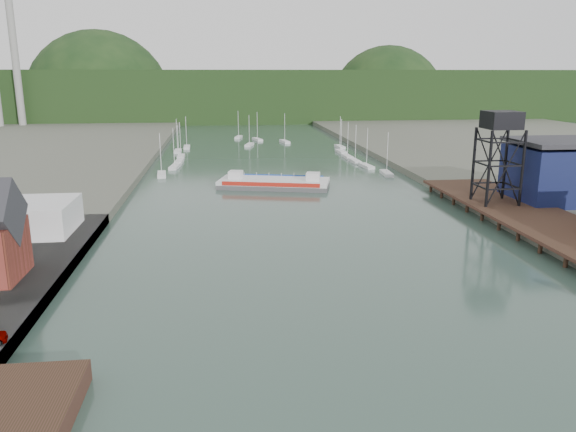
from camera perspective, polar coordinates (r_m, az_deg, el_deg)
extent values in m
plane|color=#2A4237|center=(43.87, 12.27, -19.91)|extent=(600.00, 600.00, 0.00)
cube|color=black|center=(96.17, 24.69, -0.57)|extent=(14.00, 70.00, 0.50)
cylinder|color=black|center=(93.47, 21.48, -1.35)|extent=(0.60, 0.60, 2.20)
cube|color=silver|center=(91.97, -26.37, -0.14)|extent=(18.00, 12.00, 4.50)
cylinder|color=black|center=(100.98, 19.75, 4.48)|extent=(0.50, 0.50, 13.00)
cylinder|color=black|center=(103.79, 22.73, 4.46)|extent=(0.50, 0.50, 13.00)
cylinder|color=black|center=(106.31, 18.33, 5.05)|extent=(0.50, 0.50, 13.00)
cylinder|color=black|center=(108.98, 21.20, 5.02)|extent=(0.50, 0.50, 13.00)
cube|color=black|center=(104.07, 20.89, 9.10)|extent=(5.50, 5.50, 3.00)
cube|color=#0D173A|center=(114.55, 26.67, 3.83)|extent=(20.00, 14.00, 10.00)
cube|color=#2D2D33|center=(113.79, 27.00, 6.75)|extent=(20.50, 14.50, 0.80)
cube|color=silver|center=(140.81, -12.71, 4.12)|extent=(2.67, 7.65, 0.90)
cube|color=silver|center=(151.80, -11.44, 4.90)|extent=(2.81, 7.67, 0.90)
cube|color=silver|center=(160.49, -11.00, 5.42)|extent=(2.35, 7.59, 0.90)
cube|color=silver|center=(170.28, -10.81, 5.93)|extent=(2.01, 7.50, 0.90)
cube|color=silver|center=(182.52, -11.14, 6.47)|extent=(2.00, 7.50, 0.90)
cube|color=silver|center=(192.09, -10.24, 6.89)|extent=(2.16, 7.54, 0.90)
cube|color=silver|center=(141.18, 9.98, 4.28)|extent=(2.53, 7.62, 0.90)
cube|color=silver|center=(151.50, 7.98, 5.03)|extent=(2.76, 7.67, 0.90)
cube|color=silver|center=(159.67, 6.83, 5.54)|extent=(2.22, 7.56, 0.90)
cube|color=silver|center=(168.28, 6.05, 6.01)|extent=(2.18, 7.54, 0.90)
cube|color=silver|center=(179.09, 5.40, 6.53)|extent=(2.46, 7.61, 0.90)
cube|color=silver|center=(190.79, 5.29, 7.00)|extent=(2.48, 7.61, 0.90)
cube|color=silver|center=(195.80, -3.94, 7.22)|extent=(3.78, 7.76, 0.90)
cube|color=silver|center=(204.79, -0.33, 7.56)|extent=(3.31, 7.74, 0.90)
cube|color=silver|center=(211.88, -3.13, 7.77)|extent=(3.76, 7.76, 0.90)
cube|color=silver|center=(219.50, -5.05, 7.96)|extent=(3.40, 7.74, 0.90)
cylinder|color=gray|center=(283.49, -25.96, 14.06)|extent=(3.20, 3.20, 60.00)
cube|color=black|center=(334.55, -4.70, 12.14)|extent=(500.00, 120.00, 28.00)
sphere|color=black|center=(341.13, -18.49, 10.84)|extent=(80.00, 80.00, 80.00)
sphere|color=black|center=(359.60, 10.02, 11.17)|extent=(70.00, 70.00, 70.00)
cube|color=#4E4E50|center=(123.90, -1.42, 3.16)|extent=(25.56, 15.28, 0.96)
cube|color=silver|center=(123.73, -1.43, 3.55)|extent=(25.56, 15.28, 0.77)
cube|color=red|center=(119.01, -1.80, 3.21)|extent=(20.41, 5.44, 0.86)
cube|color=#153C94|center=(128.39, -1.08, 4.04)|extent=(20.41, 5.44, 0.86)
cube|color=silver|center=(125.17, -5.34, 4.16)|extent=(3.50, 3.50, 1.91)
cube|color=silver|center=(122.46, 2.56, 3.98)|extent=(3.50, 3.50, 1.91)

